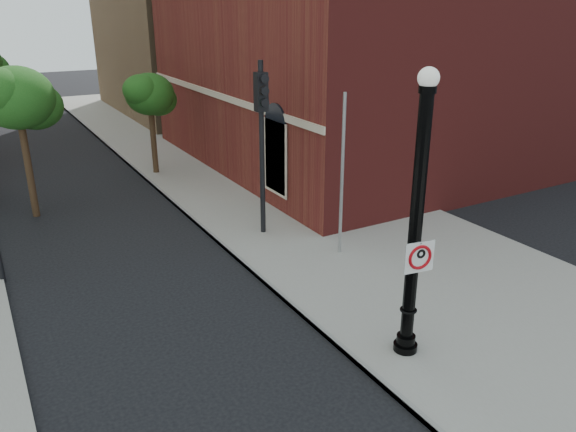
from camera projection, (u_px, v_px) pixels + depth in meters
ground at (275, 402)px, 10.54m from camera, size 120.00×120.00×0.00m
sidewalk_right at (287, 198)px, 21.42m from camera, size 8.00×60.00×0.12m
curb_edge at (189, 216)px, 19.58m from camera, size 0.10×60.00×0.14m
brick_wall_building at (425, 20)px, 27.12m from camera, size 22.30×16.30×12.50m
bg_building_tan_b at (270, 4)px, 39.83m from camera, size 22.00×14.00×14.00m
lamppost at (415, 235)px, 11.00m from camera, size 0.51×0.51×5.98m
no_parking_sign at (420, 257)px, 11.04m from camera, size 0.65×0.15×0.66m
traffic_signal_right at (262, 121)px, 16.83m from camera, size 0.35×0.45×5.49m
utility_pole at (342, 178)px, 15.82m from camera, size 0.10×0.10×4.80m
street_tree_a at (18, 99)px, 18.39m from camera, size 2.86×2.59×5.16m
street_tree_c at (150, 95)px, 23.38m from camera, size 2.42×2.18×4.35m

